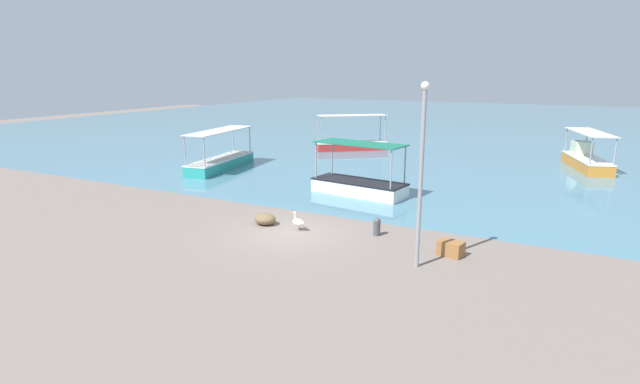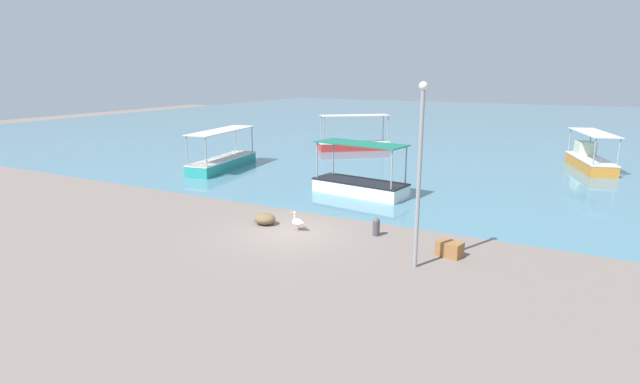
% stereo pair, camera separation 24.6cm
% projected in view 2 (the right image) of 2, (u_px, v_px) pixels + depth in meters
% --- Properties ---
extents(ground, '(120.00, 120.00, 0.00)m').
position_uv_depth(ground, '(290.00, 233.00, 20.54)').
color(ground, slate).
extents(harbor_water, '(110.00, 90.00, 0.00)m').
position_uv_depth(harbor_water, '(494.00, 125.00, 61.58)').
color(harbor_water, teal).
rests_on(harbor_water, ground).
extents(fishing_boat_far_left, '(5.33, 2.54, 2.79)m').
position_uv_depth(fishing_boat_far_left, '(360.00, 184.00, 26.79)').
color(fishing_boat_far_left, white).
rests_on(fishing_boat_far_left, harbor_water).
extents(fishing_boat_outer, '(3.37, 6.30, 2.51)m').
position_uv_depth(fishing_boat_outer, '(590.00, 159.00, 33.89)').
color(fishing_boat_outer, orange).
rests_on(fishing_boat_outer, harbor_water).
extents(fishing_boat_center, '(5.65, 4.97, 2.93)m').
position_uv_depth(fishing_boat_center, '(354.00, 144.00, 42.03)').
color(fishing_boat_center, red).
rests_on(fishing_boat_center, harbor_water).
extents(fishing_boat_far_right, '(2.67, 6.85, 2.64)m').
position_uv_depth(fishing_boat_far_right, '(223.00, 161.00, 33.84)').
color(fishing_boat_far_right, teal).
rests_on(fishing_boat_far_right, harbor_water).
extents(pelican, '(0.81, 0.36, 0.80)m').
position_uv_depth(pelican, '(297.00, 222.00, 20.75)').
color(pelican, '#E0997A').
rests_on(pelican, ground).
extents(lamp_post, '(0.28, 0.28, 6.17)m').
position_uv_depth(lamp_post, '(419.00, 167.00, 16.16)').
color(lamp_post, gray).
rests_on(lamp_post, ground).
extents(mooring_bollard, '(0.30, 0.30, 0.75)m').
position_uv_depth(mooring_bollard, '(376.00, 226.00, 20.11)').
color(mooring_bollard, '#47474C').
rests_on(mooring_bollard, ground).
extents(net_pile, '(0.97, 0.83, 0.49)m').
position_uv_depth(net_pile, '(265.00, 219.00, 21.62)').
color(net_pile, brown).
rests_on(net_pile, ground).
extents(cargo_crate, '(0.97, 0.76, 0.54)m').
position_uv_depth(cargo_crate, '(450.00, 249.00, 17.89)').
color(cargo_crate, '#976335').
rests_on(cargo_crate, ground).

